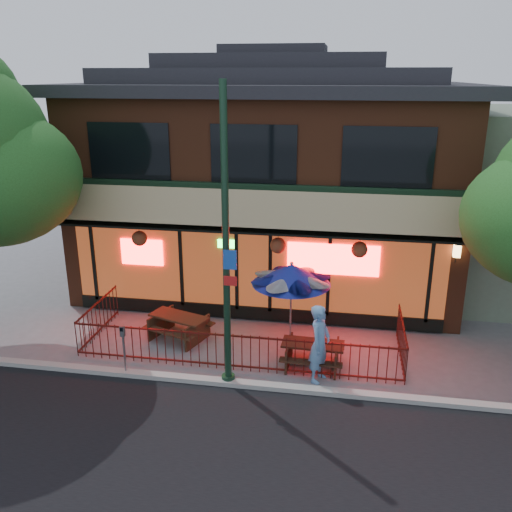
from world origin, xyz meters
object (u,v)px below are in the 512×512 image
Objects in this scene: picnic_table_left at (179,324)px; pedestrian at (320,344)px; patio_umbrella at (291,274)px; picnic_table_right at (313,351)px; parking_meter_near at (123,342)px; street_light at (226,260)px.

pedestrian is at bearing -20.95° from picnic_table_left.
patio_umbrella is 1.23× the size of pedestrian.
pedestrian is at bearing -72.46° from picnic_table_right.
picnic_table_left is at bearing 71.04° from parking_meter_near.
picnic_table_left is at bearing 132.47° from street_light.
parking_meter_near reaches higher than picnic_table_left.
picnic_table_left is 3.50m from patio_umbrella.
street_light reaches higher than pedestrian.
patio_umbrella is 2.22m from pedestrian.
picnic_table_right is 0.83m from pedestrian.
picnic_table_right is at bearing -13.73° from picnic_table_left.
picnic_table_left reaches higher than picnic_table_right.
parking_meter_near is (-4.53, -1.18, 0.47)m from picnic_table_right.
street_light is 2.91× the size of patio_umbrella.
picnic_table_right is at bearing -58.53° from patio_umbrella.
pedestrian is (0.88, -1.73, -1.07)m from patio_umbrella.
parking_meter_near is (-4.72, -0.58, -0.07)m from pedestrian.
patio_umbrella reaches higher than picnic_table_right.
patio_umbrella is (3.11, 0.20, 1.59)m from picnic_table_left.
patio_umbrella is at bearing 3.75° from picnic_table_left.
picnic_table_left is 3.92m from picnic_table_right.
parking_meter_near is at bearing -148.90° from patio_umbrella.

